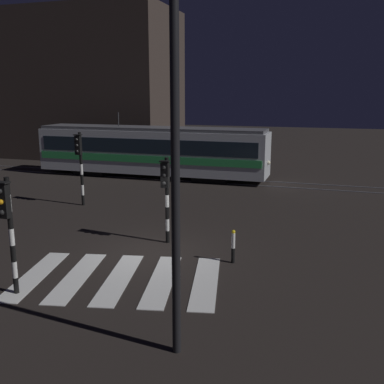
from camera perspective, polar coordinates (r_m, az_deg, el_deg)
The scene contains 11 objects.
ground_plane at distance 15.69m, azimuth -5.36°, elevation -7.63°, with size 120.00×120.00×0.00m, color black.
rail_near at distance 27.13m, azimuth 4.85°, elevation 1.04°, with size 80.00×0.12×0.03m, color #59595E.
rail_far at distance 28.50m, azimuth 5.49°, elevation 1.59°, with size 80.00×0.12×0.03m, color #59595E.
crosswalk_zebra at distance 13.71m, azimuth -9.26°, elevation -10.77°, with size 6.50×4.90×0.02m.
traffic_light_kerb_mid_left at distance 12.74m, azimuth -22.38°, elevation -3.21°, with size 0.36×0.42×3.25m.
traffic_light_median_centre at distance 15.99m, azimuth -3.32°, elevation 0.54°, with size 0.36×0.42×3.15m.
traffic_light_corner_far_left at distance 22.10m, azimuth -14.06°, elevation 4.23°, with size 0.36×0.42×3.56m.
street_lamp_near_kerb at distance 8.40m, azimuth -2.73°, elevation 9.91°, with size 0.44×1.21×8.02m.
tram at distance 29.15m, azimuth -5.23°, elevation 5.28°, with size 15.22×2.58×4.15m.
bollard_island_edge at distance 14.58m, azimuth 5.25°, elevation -6.89°, with size 0.12×0.12×1.11m.
building_backdrop at distance 40.30m, azimuth -13.38°, elevation 13.06°, with size 15.19×8.00×12.01m, color #382D28.
Camera 1 is at (5.82, -13.54, 5.39)m, focal length 41.98 mm.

